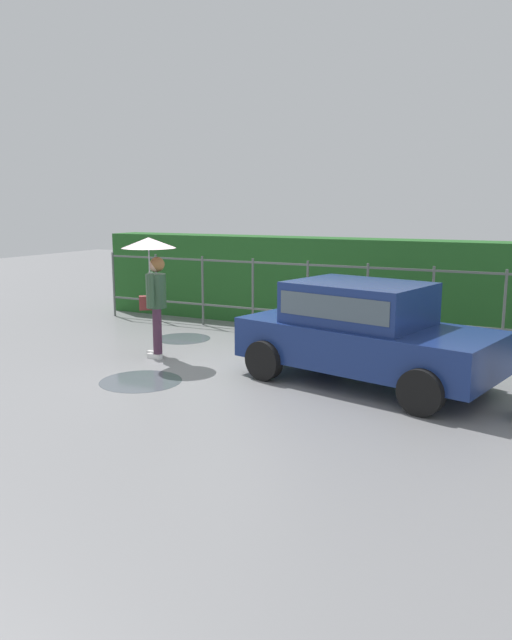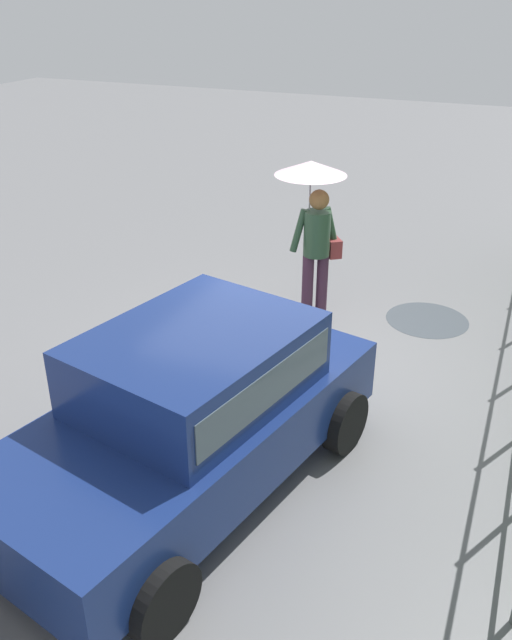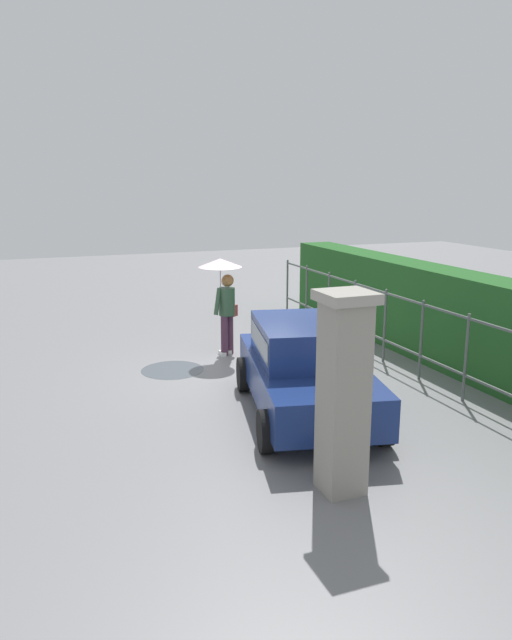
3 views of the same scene
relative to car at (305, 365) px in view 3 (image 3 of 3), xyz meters
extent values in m
plane|color=slate|center=(-2.33, -0.09, -0.80)|extent=(40.00, 40.00, 0.00)
cube|color=navy|center=(0.06, -0.01, -0.22)|extent=(3.97, 2.42, 0.60)
cube|color=navy|center=(-0.09, 0.02, 0.38)|extent=(2.17, 1.82, 0.60)
cube|color=#4C5B66|center=(-0.09, 0.02, 0.40)|extent=(2.03, 1.81, 0.33)
cylinder|color=black|center=(1.46, 0.53, -0.50)|extent=(0.62, 0.31, 0.60)
cylinder|color=black|center=(1.09, -1.11, -0.50)|extent=(0.62, 0.31, 0.60)
cylinder|color=black|center=(-0.98, 1.08, -0.50)|extent=(0.62, 0.31, 0.60)
cylinder|color=black|center=(-1.35, -0.56, -0.50)|extent=(0.62, 0.31, 0.60)
cube|color=red|center=(-1.63, 0.93, -0.07)|extent=(0.10, 0.21, 0.16)
cube|color=red|center=(-1.88, -0.14, -0.07)|extent=(0.10, 0.21, 0.16)
cylinder|color=#47283D|center=(-3.54, -0.19, -0.37)|extent=(0.15, 0.15, 0.86)
cylinder|color=#47283D|center=(-3.67, -0.03, -0.37)|extent=(0.15, 0.15, 0.86)
cube|color=white|center=(-3.59, -0.22, -0.76)|extent=(0.26, 0.10, 0.08)
cube|color=white|center=(-3.71, -0.06, -0.76)|extent=(0.26, 0.10, 0.08)
cylinder|color=#2D4C33|center=(-3.60, -0.11, 0.35)|extent=(0.34, 0.34, 0.58)
sphere|color=#DBAD89|center=(-3.60, -0.11, 0.78)|extent=(0.22, 0.22, 0.22)
sphere|color=olive|center=(-3.58, -0.09, 0.80)|extent=(0.25, 0.25, 0.25)
cylinder|color=#2D4C33|center=(-3.54, -0.33, 0.37)|extent=(0.21, 0.23, 0.56)
cylinder|color=#2D4C33|center=(-3.80, 0.02, 0.37)|extent=(0.21, 0.23, 0.56)
cylinder|color=#B2B2B7|center=(-3.64, -0.23, 0.69)|extent=(0.02, 0.02, 0.77)
cone|color=#F4C6DB|center=(-3.64, -0.23, 1.16)|extent=(0.90, 0.90, 0.17)
cube|color=maroon|center=(-3.86, 0.03, 0.11)|extent=(0.37, 0.33, 0.24)
cube|color=gray|center=(2.38, -0.66, 0.35)|extent=(0.48, 0.48, 2.30)
cube|color=#9E998E|center=(2.38, -0.66, 1.56)|extent=(0.60, 0.60, 0.12)
cylinder|color=#59605B|center=(-6.87, 2.73, -0.05)|extent=(0.05, 0.05, 1.50)
cylinder|color=#59605B|center=(-5.65, 2.73, -0.05)|extent=(0.05, 0.05, 1.50)
cylinder|color=#59605B|center=(-4.43, 2.73, -0.05)|extent=(0.05, 0.05, 1.50)
cylinder|color=#59605B|center=(-3.21, 2.73, -0.05)|extent=(0.05, 0.05, 1.50)
cylinder|color=#59605B|center=(-1.99, 2.73, -0.05)|extent=(0.05, 0.05, 1.50)
cylinder|color=#59605B|center=(-0.77, 2.73, -0.05)|extent=(0.05, 0.05, 1.50)
cylinder|color=#59605B|center=(0.45, 2.73, -0.05)|extent=(0.05, 0.05, 1.50)
cube|color=#59605B|center=(-1.38, 2.73, 0.62)|extent=(10.99, 0.03, 0.04)
cube|color=#59605B|center=(-1.38, 2.73, -0.35)|extent=(10.99, 0.03, 0.04)
cube|color=#235B23|center=(-1.38, 3.79, 0.15)|extent=(11.99, 0.90, 1.90)
cylinder|color=#4C545B|center=(-2.95, -1.45, -0.80)|extent=(1.23, 1.23, 0.00)
cylinder|color=#4C545B|center=(-4.04, 1.33, -0.80)|extent=(1.08, 1.08, 0.00)
camera|label=1|loc=(2.57, -8.59, 1.78)|focal=34.64mm
camera|label=2|loc=(4.10, 2.33, 3.19)|focal=37.48mm
camera|label=3|loc=(8.18, -3.96, 2.82)|focal=33.87mm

